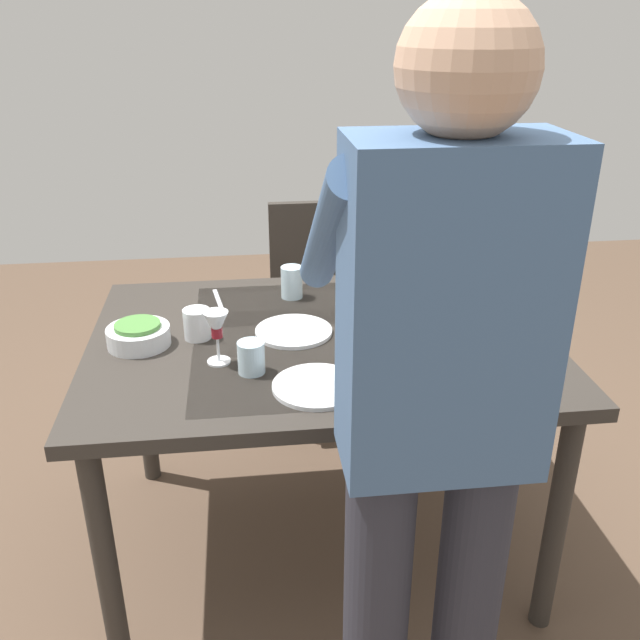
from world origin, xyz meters
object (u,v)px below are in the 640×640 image
serving_bowl_pasta (416,320)px  water_cup_near_left (251,357)px  person_server (435,414)px  side_bowl_salad (138,334)px  chair_near (319,297)px  wine_bottle (401,254)px  dinner_plate_far (317,386)px  water_cup_near_right (292,282)px  wine_glass_right (443,353)px  water_cup_far_left (197,324)px  wine_glass_left (217,328)px  dinner_plate_near (294,331)px  dining_table (320,360)px

serving_bowl_pasta → water_cup_near_left: bearing=22.3°
person_server → serving_bowl_pasta: (-0.16, -0.76, -0.16)m
serving_bowl_pasta → side_bowl_salad: same height
water_cup_near_left → serving_bowl_pasta: (-0.50, -0.20, -0.01)m
chair_near → wine_bottle: wine_bottle is taller
wine_bottle → dinner_plate_far: size_ratio=1.29×
serving_bowl_pasta → water_cup_near_right: bearing=-41.0°
serving_bowl_pasta → side_bowl_salad: bearing=0.1°
wine_glass_right → water_cup_near_right: (0.32, -0.66, -0.05)m
water_cup_far_left → wine_glass_right: bearing=148.7°
wine_glass_left → dinner_plate_near: size_ratio=0.66×
water_cup_far_left → serving_bowl_pasta: bearing=177.8°
wine_glass_left → wine_glass_right: size_ratio=1.00×
wine_glass_left → serving_bowl_pasta: 0.60m
dining_table → water_cup_near_left: water_cup_near_left is taller
wine_glass_left → water_cup_near_right: 0.50m
dining_table → wine_glass_left: bearing=24.7°
wine_bottle → serving_bowl_pasta: bearing=84.0°
wine_bottle → side_bowl_salad: 0.94m
dining_table → chair_near: bearing=-96.5°
person_server → dinner_plate_near: (0.20, -0.78, -0.18)m
person_server → water_cup_near_left: (0.33, -0.55, -0.15)m
chair_near → water_cup_far_left: (0.46, 0.85, 0.29)m
dining_table → water_cup_near_right: water_cup_near_right is taller
dining_table → wine_glass_right: bearing=127.0°
serving_bowl_pasta → chair_near: bearing=-77.7°
wine_bottle → wine_glass_right: (0.06, 0.73, -0.01)m
wine_glass_right → water_cup_near_left: 0.50m
wine_glass_left → side_bowl_salad: size_ratio=0.84×
chair_near → dinner_plate_far: bearing=83.0°
water_cup_far_left → dinner_plate_far: size_ratio=0.39×
dining_table → side_bowl_salad: size_ratio=7.49×
wine_glass_left → water_cup_far_left: size_ratio=1.67×
side_bowl_salad → chair_near: bearing=-125.6°
person_server → chair_near: bearing=-89.0°
water_cup_near_right → dinner_plate_far: 0.61m
water_cup_near_left → side_bowl_salad: (0.32, -0.20, -0.01)m
wine_glass_right → serving_bowl_pasta: bearing=-93.9°
person_server → water_cup_near_right: (0.19, -1.06, -0.14)m
wine_glass_right → serving_bowl_pasta: (-0.02, -0.36, -0.07)m
water_cup_near_right → water_cup_far_left: size_ratio=1.19×
water_cup_near_right → wine_bottle: bearing=-168.7°
chair_near → dinner_plate_near: (0.18, 0.85, 0.25)m
wine_glass_right → chair_near: bearing=-82.3°
water_cup_near_left → water_cup_far_left: water_cup_far_left is taller
water_cup_far_left → dinner_plate_near: water_cup_far_left is taller
water_cup_far_left → wine_glass_left: bearing=111.3°
water_cup_far_left → dining_table: bearing=175.7°
chair_near → serving_bowl_pasta: chair_near is taller
side_bowl_salad → water_cup_far_left: bearing=-171.3°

